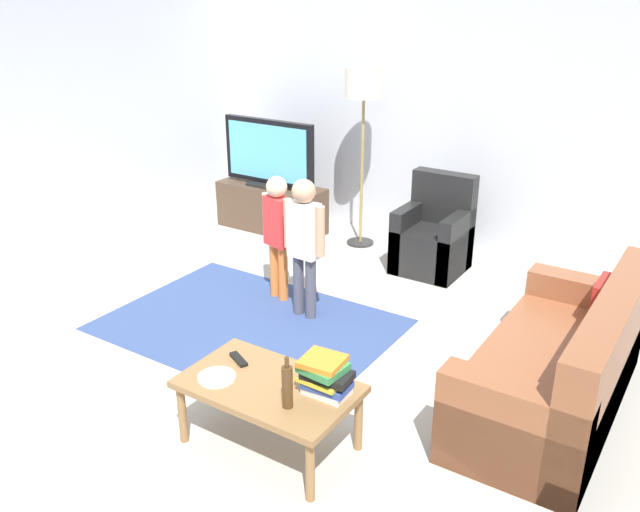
% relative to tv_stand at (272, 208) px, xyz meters
% --- Properties ---
extents(ground, '(7.80, 7.80, 0.00)m').
position_rel_tv_stand_xyz_m(ground, '(1.73, -2.30, -0.24)').
color(ground, '#B2ADA3').
extents(wall_back, '(6.00, 0.12, 2.70)m').
position_rel_tv_stand_xyz_m(wall_back, '(1.73, 0.70, 1.11)').
color(wall_back, silver).
rests_on(wall_back, ground).
extents(area_rug, '(2.20, 1.60, 0.01)m').
position_rel_tv_stand_xyz_m(area_rug, '(1.19, -1.89, -0.24)').
color(area_rug, '#33477A').
rests_on(area_rug, ground).
extents(tv_stand, '(1.20, 0.44, 0.50)m').
position_rel_tv_stand_xyz_m(tv_stand, '(0.00, 0.00, 0.00)').
color(tv_stand, '#4C3828').
rests_on(tv_stand, ground).
extents(tv, '(1.10, 0.28, 0.71)m').
position_rel_tv_stand_xyz_m(tv, '(-0.00, -0.02, 0.60)').
color(tv, black).
rests_on(tv, tv_stand).
extents(couch, '(0.80, 1.80, 0.86)m').
position_rel_tv_stand_xyz_m(couch, '(3.56, -1.72, 0.05)').
color(couch, brown).
rests_on(couch, ground).
extents(armchair, '(0.60, 0.60, 0.90)m').
position_rel_tv_stand_xyz_m(armchair, '(1.93, -0.04, 0.05)').
color(armchair, black).
rests_on(armchair, ground).
extents(floor_lamp, '(0.36, 0.36, 1.78)m').
position_rel_tv_stand_xyz_m(floor_lamp, '(1.03, 0.15, 1.30)').
color(floor_lamp, '#262626').
rests_on(floor_lamp, ground).
extents(child_near_tv, '(0.35, 0.18, 1.08)m').
position_rel_tv_stand_xyz_m(child_near_tv, '(1.09, -1.35, 0.40)').
color(child_near_tv, orange).
rests_on(child_near_tv, ground).
extents(child_center, '(0.38, 0.19, 1.15)m').
position_rel_tv_stand_xyz_m(child_center, '(1.46, -1.51, 0.45)').
color(child_center, '#4C4C59').
rests_on(child_center, ground).
extents(coffee_table, '(1.00, 0.60, 0.42)m').
position_rel_tv_stand_xyz_m(coffee_table, '(2.22, -2.98, 0.13)').
color(coffee_table, olive).
rests_on(coffee_table, ground).
extents(book_stack, '(0.29, 0.24, 0.22)m').
position_rel_tv_stand_xyz_m(book_stack, '(2.54, -2.89, 0.29)').
color(book_stack, white).
rests_on(book_stack, coffee_table).
extents(bottle, '(0.06, 0.06, 0.30)m').
position_rel_tv_stand_xyz_m(bottle, '(2.44, -3.10, 0.30)').
color(bottle, '#4C3319').
rests_on(bottle, coffee_table).
extents(tv_remote, '(0.17, 0.12, 0.02)m').
position_rel_tv_stand_xyz_m(tv_remote, '(1.92, -2.88, 0.19)').
color(tv_remote, black).
rests_on(tv_remote, coffee_table).
extents(plate, '(0.22, 0.22, 0.02)m').
position_rel_tv_stand_xyz_m(plate, '(1.94, -3.10, 0.18)').
color(plate, white).
rests_on(plate, coffee_table).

